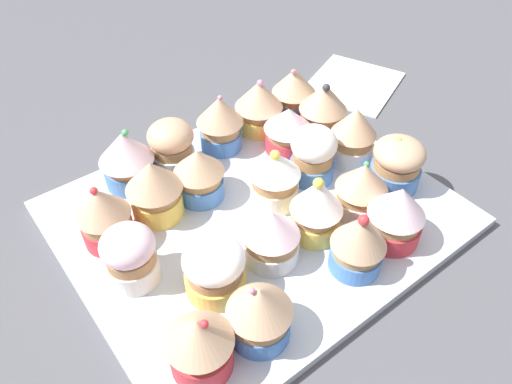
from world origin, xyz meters
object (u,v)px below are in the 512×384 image
at_px(cupcake_7, 361,188).
at_px(cupcake_10, 273,176).
at_px(cupcake_15, 199,173).
at_px(cupcake_16, 288,129).
at_px(cupcake_17, 323,107).
at_px(cupcake_19, 172,145).
at_px(cupcake_1, 260,312).
at_px(cupcake_12, 354,135).
at_px(cupcake_18, 126,158).
at_px(cupcake_22, 294,92).
at_px(cupcake_13, 104,215).
at_px(cupcake_8, 397,163).
at_px(napkin, 353,83).
at_px(cupcake_5, 271,235).
at_px(cupcake_11, 313,154).
at_px(baking_tray, 256,214).
at_px(cupcake_4, 214,268).
at_px(cupcake_14, 154,188).
at_px(cupcake_2, 359,242).
at_px(cupcake_0, 200,343).
at_px(cupcake_20, 220,122).
at_px(cupcake_21, 259,104).
at_px(cupcake_3, 396,214).
at_px(cupcake_6, 317,207).
at_px(cupcake_9, 130,256).

xyz_separation_m(cupcake_7, cupcake_10, (-0.07, 0.07, 0.00)).
distance_m(cupcake_15, cupcake_16, 0.14).
distance_m(cupcake_17, cupcake_19, 0.21).
bearing_deg(cupcake_1, cupcake_12, 27.25).
distance_m(cupcake_18, cupcake_22, 0.25).
distance_m(cupcake_13, cupcake_22, 0.32).
xyz_separation_m(cupcake_8, cupcake_12, (-0.01, 0.07, 0.01)).
distance_m(cupcake_16, napkin, 0.22).
xyz_separation_m(cupcake_5, cupcake_11, (0.12, 0.07, 0.00)).
height_order(cupcake_10, cupcake_12, cupcake_12).
relative_size(baking_tray, cupcake_19, 6.18).
bearing_deg(cupcake_4, cupcake_14, 87.12).
bearing_deg(cupcake_7, cupcake_2, -138.43).
relative_size(cupcake_7, cupcake_12, 0.90).
bearing_deg(cupcake_16, cupcake_22, 43.90).
relative_size(baking_tray, cupcake_15, 6.19).
xyz_separation_m(cupcake_0, cupcake_11, (0.25, 0.13, 0.00)).
distance_m(cupcake_0, cupcake_18, 0.26).
distance_m(cupcake_10, cupcake_13, 0.19).
bearing_deg(cupcake_2, cupcake_12, 46.02).
bearing_deg(cupcake_7, cupcake_8, 4.35).
bearing_deg(cupcake_11, cupcake_10, -177.68).
bearing_deg(cupcake_10, cupcake_20, 85.59).
xyz_separation_m(cupcake_17, cupcake_19, (-0.20, 0.06, -0.00)).
bearing_deg(cupcake_8, cupcake_1, -166.25).
bearing_deg(cupcake_14, cupcake_21, 17.30).
height_order(cupcake_7, cupcake_14, cupcake_14).
bearing_deg(cupcake_7, cupcake_15, 134.92).
bearing_deg(cupcake_14, cupcake_3, -45.83).
height_order(cupcake_16, cupcake_18, cupcake_18).
bearing_deg(cupcake_20, cupcake_21, 1.87).
xyz_separation_m(cupcake_6, napkin, (0.28, 0.21, -0.05)).
bearing_deg(cupcake_14, cupcake_16, 0.21).
xyz_separation_m(cupcake_1, cupcake_15, (0.06, 0.19, 0.00)).
height_order(cupcake_0, cupcake_20, cupcake_20).
xyz_separation_m(cupcake_0, cupcake_6, (0.18, 0.06, 0.01)).
bearing_deg(cupcake_22, cupcake_10, -138.15).
xyz_separation_m(cupcake_11, cupcake_21, (0.01, 0.12, 0.00)).
distance_m(cupcake_0, cupcake_8, 0.32).
relative_size(cupcake_4, cupcake_7, 0.90).
height_order(baking_tray, cupcake_7, cupcake_7).
bearing_deg(napkin, cupcake_5, -148.71).
relative_size(cupcake_14, cupcake_17, 0.96).
distance_m(cupcake_20, cupcake_22, 0.12).
bearing_deg(cupcake_1, cupcake_6, 26.39).
height_order(cupcake_12, cupcake_17, same).
bearing_deg(cupcake_1, cupcake_22, 44.47).
bearing_deg(cupcake_22, cupcake_9, -158.83).
relative_size(cupcake_4, cupcake_20, 0.82).
distance_m(baking_tray, cupcake_15, 0.08).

